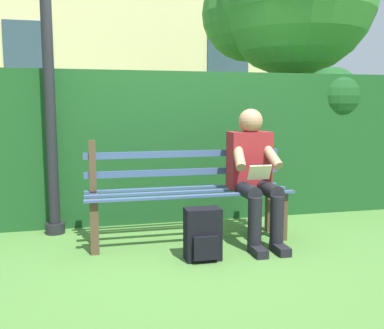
{
  "coord_description": "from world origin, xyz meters",
  "views": [
    {
      "loc": [
        0.84,
        3.71,
        1.22
      ],
      "look_at": [
        0.0,
        0.1,
        0.72
      ],
      "focal_mm": 40.44,
      "sensor_mm": 36.0,
      "label": 1
    }
  ],
  "objects_px": {
    "person_seated": "(254,171)",
    "tree": "(287,0)",
    "park_bench": "(188,192)",
    "backpack": "(203,235)"
  },
  "relations": [
    {
      "from": "tree",
      "to": "backpack",
      "type": "distance_m",
      "value": 4.11
    },
    {
      "from": "person_seated",
      "to": "tree",
      "type": "bearing_deg",
      "value": -120.46
    },
    {
      "from": "person_seated",
      "to": "tree",
      "type": "relative_size",
      "value": 0.31
    },
    {
      "from": "person_seated",
      "to": "tree",
      "type": "xyz_separation_m",
      "value": [
        -1.34,
        -2.27,
        2.07
      ]
    },
    {
      "from": "park_bench",
      "to": "tree",
      "type": "bearing_deg",
      "value": -132.14
    },
    {
      "from": "tree",
      "to": "backpack",
      "type": "height_order",
      "value": "tree"
    },
    {
      "from": "person_seated",
      "to": "park_bench",
      "type": "bearing_deg",
      "value": -16.18
    },
    {
      "from": "park_bench",
      "to": "tree",
      "type": "xyz_separation_m",
      "value": [
        -1.91,
        -2.11,
        2.26
      ]
    },
    {
      "from": "tree",
      "to": "park_bench",
      "type": "bearing_deg",
      "value": 47.86
    },
    {
      "from": "person_seated",
      "to": "backpack",
      "type": "bearing_deg",
      "value": 33.49
    }
  ]
}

